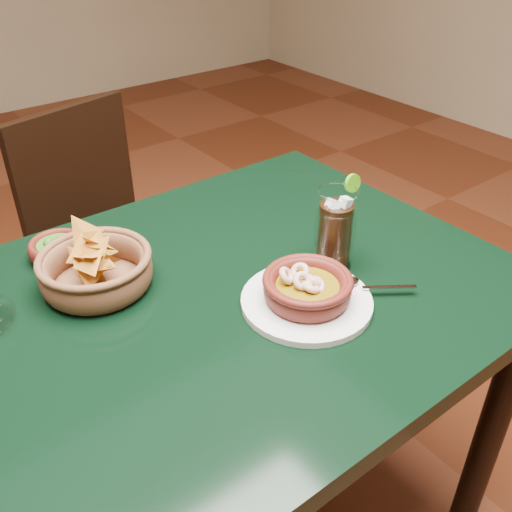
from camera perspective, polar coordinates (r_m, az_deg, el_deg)
dining_table at (r=1.05m, az=-6.81°, el=-9.36°), size 1.20×0.80×0.75m
dining_chair at (r=1.73m, az=-14.38°, el=1.20°), size 0.48×0.48×0.86m
shrimp_plate at (r=0.97m, az=5.15°, el=-3.49°), size 0.29×0.23×0.07m
chip_basket at (r=1.05m, az=-15.73°, el=-1.27°), size 0.23×0.23×0.15m
guacamole_ramekin at (r=1.16m, az=-19.23°, el=0.73°), size 0.13×0.13×0.04m
cola_drink at (r=1.05m, az=7.91°, el=2.60°), size 0.16×0.16×0.18m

